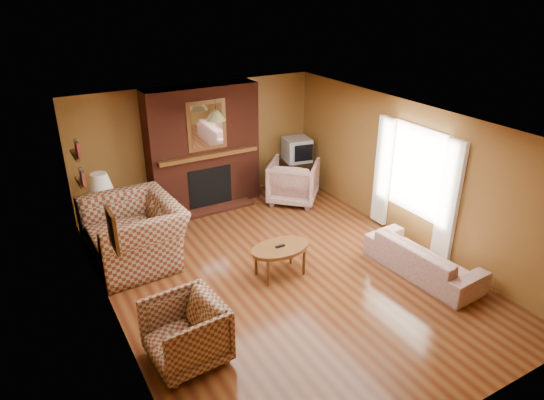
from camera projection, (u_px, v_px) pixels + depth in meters
floor at (281, 273)px, 7.58m from camera, size 6.50×6.50×0.00m
ceiling at (283, 124)px, 6.58m from camera, size 6.50×6.50×0.00m
wall_back at (198, 144)px, 9.65m from camera, size 6.50×0.00×6.50m
wall_front at (461, 331)px, 4.52m from camera, size 6.50×0.00×6.50m
wall_left at (108, 246)px, 5.95m from camera, size 0.00×6.50×6.50m
wall_right at (408, 173)px, 8.21m from camera, size 0.00×6.50×6.50m
fireplace at (204, 148)px, 9.44m from camera, size 2.20×0.82×2.40m
window_right at (414, 181)px, 8.06m from camera, size 0.10×1.85×2.00m
bookshelf at (78, 163)px, 7.28m from camera, size 0.09×0.55×0.71m
botanical_print at (113, 231)px, 5.58m from camera, size 0.05×0.40×0.50m
pendant_light at (216, 115)px, 8.56m from camera, size 0.36×0.36×0.48m
plaid_loveseat at (134, 233)px, 7.70m from camera, size 1.45×1.64×1.02m
plaid_armchair at (185, 332)px, 5.71m from camera, size 0.93×0.91×0.80m
floral_sofa at (423, 258)px, 7.47m from camera, size 0.86×1.91×0.54m
floral_armchair at (293, 181)px, 9.87m from camera, size 1.34×1.34×0.87m
coffee_table at (280, 250)px, 7.37m from camera, size 0.95×0.59×0.51m
side_table at (106, 225)px, 8.44m from camera, size 0.44×0.44×0.56m
table_lamp at (101, 190)px, 8.17m from camera, size 0.42×0.42×0.69m
tv_stand at (296, 174)px, 10.59m from camera, size 0.62×0.57×0.63m
crt_tv at (297, 149)px, 10.35m from camera, size 0.62×0.62×0.50m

